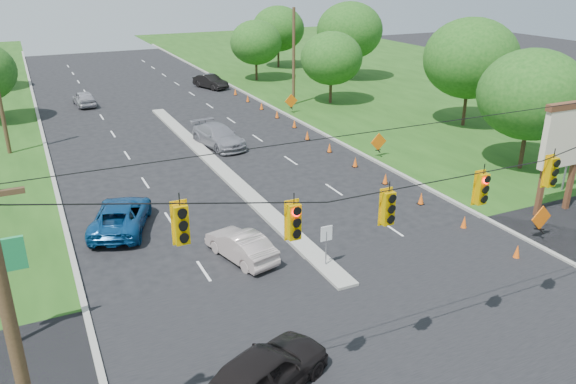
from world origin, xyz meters
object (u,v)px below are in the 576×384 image
black_sedan (264,372)px  white_sedan (241,245)px  blue_pickup (121,216)px  pylon_sign (565,141)px

black_sedan → white_sedan: (2.50, 8.53, -0.16)m
white_sedan → blue_pickup: 7.06m
pylon_sign → white_sedan: 17.85m
pylon_sign → blue_pickup: 23.34m
black_sedan → white_sedan: size_ratio=1.19×
black_sedan → white_sedan: black_sedan is taller
pylon_sign → black_sedan: (-19.90, -6.31, -3.17)m
blue_pickup → black_sedan: bearing=117.8°
pylon_sign → white_sedan: bearing=172.7°
pylon_sign → white_sedan: size_ratio=1.51×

